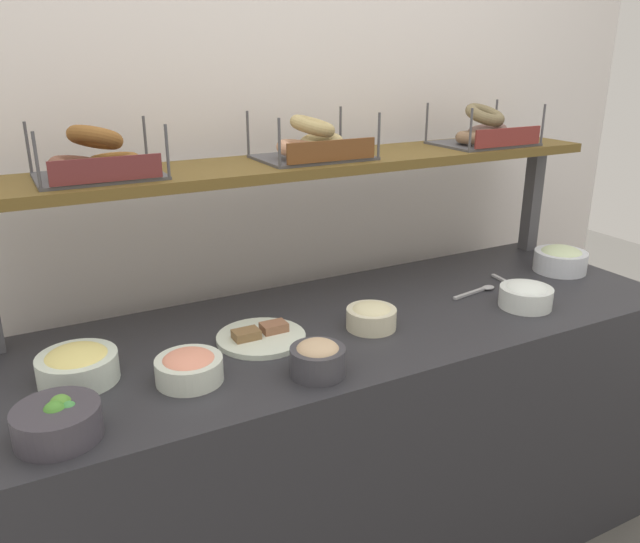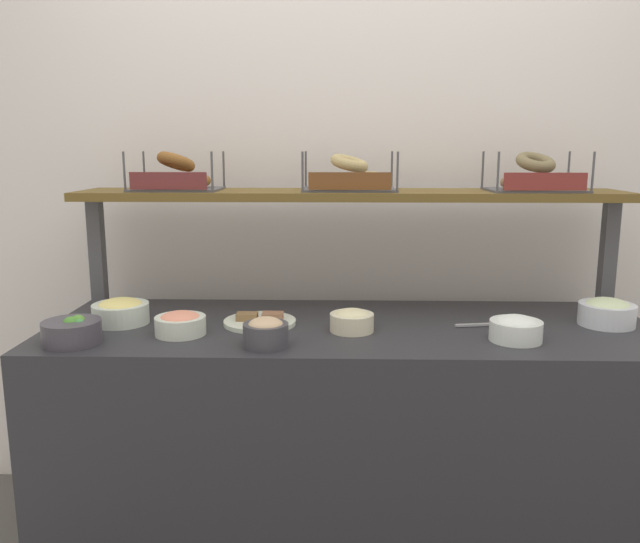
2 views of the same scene
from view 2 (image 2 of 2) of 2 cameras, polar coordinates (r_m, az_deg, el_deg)
The scene contains 18 objects.
back_wall at distance 2.61m, azimuth 2.63°, elevation 5.93°, with size 3.21×0.06×2.40m, color white.
deli_counter at distance 2.28m, azimuth 2.73°, elevation -15.17°, with size 2.01×0.70×0.85m, color #2D2D33.
shelf_riser_left at distance 2.51m, azimuth -19.42°, elevation 1.68°, with size 0.05×0.05×0.40m, color #4C4C51.
shelf_riser_right at distance 2.55m, azimuth 24.52°, elevation 1.44°, with size 0.05×0.05×0.40m, color #4C4C51.
upper_shelf at distance 2.32m, azimuth 2.78°, elevation 6.92°, with size 1.97×0.32×0.03m, color brown.
bowl_scallion_spread at distance 2.32m, azimuth 24.42°, elevation -3.32°, with size 0.18×0.18×0.09m.
bowl_veggie_mix at distance 2.06m, azimuth -21.41°, elevation -5.01°, with size 0.17×0.17×0.08m.
bowl_egg_salad at distance 2.23m, azimuth -17.54°, elevation -3.44°, with size 0.19×0.19×0.09m.
bowl_hummus at distance 1.90m, azimuth -4.91°, elevation -5.46°, with size 0.14×0.14×0.09m.
bowl_cream_cheese at distance 2.03m, azimuth 17.22°, elevation -4.91°, with size 0.16×0.16×0.08m.
bowl_potato_salad at distance 2.05m, azimuth 2.97°, elevation -4.40°, with size 0.14×0.14×0.07m.
bowl_lox_spread at distance 2.06m, azimuth -12.46°, elevation -4.57°, with size 0.16×0.16×0.07m.
serving_plate_white at distance 2.14m, azimuth -5.44°, elevation -4.48°, with size 0.24×0.24×0.04m.
serving_spoon_near_plate at distance 2.18m, azimuth 15.07°, elevation -4.58°, with size 0.18×0.05×0.01m.
serving_spoon_by_edge at distance 2.19m, azimuth 18.52°, elevation -4.72°, with size 0.05×0.18×0.01m.
bagel_basket_cinnamon_raisin at distance 2.39m, azimuth -12.85°, elevation 8.26°, with size 0.32×0.26×0.15m.
bagel_basket_sesame at distance 2.32m, azimuth 2.60°, elevation 8.44°, with size 0.34×0.26×0.14m.
bagel_basket_poppy at distance 2.40m, azimuth 18.73°, elevation 7.96°, with size 0.33×0.26×0.14m.
Camera 2 is at (-0.05, -2.05, 1.43)m, focal length 35.54 mm.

